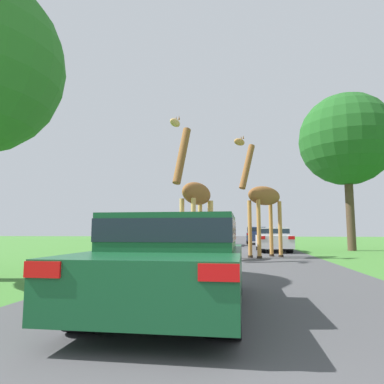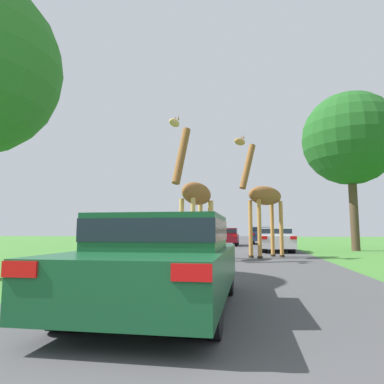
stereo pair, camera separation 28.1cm
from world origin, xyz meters
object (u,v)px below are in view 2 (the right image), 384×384
(giraffe_near_road, at_px, (195,195))
(car_queue_right, at_px, (227,236))
(car_queue_left, at_px, (275,239))
(giraffe_companion, at_px, (263,198))
(car_far_ahead, at_px, (260,235))
(car_lead_maroon, at_px, (163,258))
(tree_right_cluster, at_px, (350,139))

(giraffe_near_road, distance_m, car_queue_right, 14.54)
(car_queue_left, bearing_deg, giraffe_companion, -99.65)
(car_far_ahead, bearing_deg, car_lead_maroon, -94.67)
(car_queue_right, height_order, tree_right_cluster, tree_right_cluster)
(car_lead_maroon, relative_size, car_queue_right, 0.96)
(giraffe_companion, height_order, car_queue_left, giraffe_companion)
(car_queue_left, relative_size, car_far_ahead, 0.96)
(car_far_ahead, bearing_deg, car_queue_left, -87.80)
(car_queue_right, relative_size, tree_right_cluster, 0.47)
(car_lead_maroon, height_order, tree_right_cluster, tree_right_cluster)
(giraffe_near_road, relative_size, giraffe_companion, 1.05)
(car_far_ahead, distance_m, tree_right_cluster, 13.14)
(car_queue_right, distance_m, tree_right_cluster, 11.73)
(giraffe_near_road, xyz_separation_m, car_lead_maroon, (0.88, -8.39, -1.84))
(giraffe_companion, height_order, car_queue_right, giraffe_companion)
(car_lead_maroon, distance_m, car_queue_left, 15.19)
(giraffe_near_road, distance_m, giraffe_companion, 3.27)
(giraffe_companion, bearing_deg, tree_right_cluster, -85.50)
(car_far_ahead, bearing_deg, tree_right_cluster, -64.43)
(car_lead_maroon, distance_m, car_far_ahead, 27.08)
(car_queue_left, height_order, car_far_ahead, car_far_ahead)
(giraffe_companion, xyz_separation_m, car_far_ahead, (0.35, 16.81, -1.73))
(giraffe_near_road, distance_m, car_far_ahead, 18.93)
(car_lead_maroon, height_order, car_queue_left, car_lead_maroon)
(giraffe_near_road, height_order, car_far_ahead, giraffe_near_road)
(car_lead_maroon, height_order, car_far_ahead, car_far_ahead)
(car_lead_maroon, bearing_deg, car_far_ahead, 85.33)
(car_queue_right, bearing_deg, car_queue_left, -67.89)
(car_queue_right, xyz_separation_m, car_far_ahead, (2.73, 4.17, 0.07))
(tree_right_cluster, bearing_deg, giraffe_companion, -131.36)
(car_lead_maroon, bearing_deg, car_queue_left, 79.90)
(tree_right_cluster, bearing_deg, car_far_ahead, 115.57)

